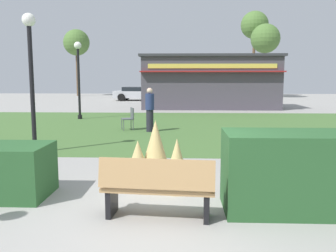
{
  "coord_description": "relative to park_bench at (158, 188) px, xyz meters",
  "views": [
    {
      "loc": [
        0.34,
        -5.35,
        2.13
      ],
      "look_at": [
        -0.01,
        3.33,
        0.95
      ],
      "focal_mm": 39.24,
      "sensor_mm": 36.0,
      "label": 1
    }
  ],
  "objects": [
    {
      "name": "lawn_patch",
      "position": [
        0.02,
        10.11,
        -0.48
      ],
      "size": [
        36.0,
        12.0,
        0.01
      ],
      "primitive_type": "cube",
      "color": "#446B33",
      "rests_on": "ground_plane"
    },
    {
      "name": "food_kiosk",
      "position": [
        2.17,
        19.55,
        1.29
      ],
      "size": [
        9.15,
        4.06,
        3.52
      ],
      "color": "#47424C",
      "rests_on": "ground_plane"
    },
    {
      "name": "ground_plane",
      "position": [
        0.02,
        0.07,
        -0.48
      ],
      "size": [
        80.0,
        80.0,
        0.0
      ],
      "primitive_type": "plane",
      "color": "#999691"
    },
    {
      "name": "hedge_right",
      "position": [
        2.28,
        0.44,
        0.15
      ],
      "size": [
        2.49,
        1.1,
        1.26
      ],
      "primitive_type": "cube",
      "color": "#28562B",
      "rests_on": "ground_plane"
    },
    {
      "name": "ornamental_grass_behind_left",
      "position": [
        0.26,
        1.32,
        0.02
      ],
      "size": [
        0.58,
        0.58,
        1.0
      ],
      "primitive_type": "cone",
      "color": "tan",
      "rests_on": "ground_plane"
    },
    {
      "name": "lamppost_mid",
      "position": [
        -3.78,
        4.68,
        1.94
      ],
      "size": [
        0.36,
        0.36,
        3.81
      ],
      "color": "black",
      "rests_on": "ground_plane"
    },
    {
      "name": "ornamental_grass_behind_far",
      "position": [
        -0.48,
        1.54,
        -0.02
      ],
      "size": [
        0.65,
        0.65,
        0.92
      ],
      "primitive_type": "cone",
      "color": "tan",
      "rests_on": "ground_plane"
    },
    {
      "name": "parked_car_west_slot",
      "position": [
        -3.6,
        27.07,
        0.16
      ],
      "size": [
        4.34,
        2.34,
        1.2
      ],
      "color": "#B7BABF",
      "rests_on": "ground_plane"
    },
    {
      "name": "person_strolling",
      "position": [
        -0.9,
        8.74,
        0.38
      ],
      "size": [
        0.34,
        0.34,
        1.69
      ],
      "rotation": [
        0.0,
        0.0,
        1.09
      ],
      "color": "#23232D",
      "rests_on": "ground_plane"
    },
    {
      "name": "tree_left_bg",
      "position": [
        -11.14,
        34.68,
        5.21
      ],
      "size": [
        2.8,
        2.8,
        7.15
      ],
      "color": "brown",
      "rests_on": "ground_plane"
    },
    {
      "name": "park_bench",
      "position": [
        0.0,
        0.0,
        0.0
      ],
      "size": [
        1.74,
        0.68,
        0.95
      ],
      "color": "tan",
      "rests_on": "ground_plane"
    },
    {
      "name": "cafe_chair_east",
      "position": [
        -1.75,
        9.15,
        0.05
      ],
      "size": [
        0.57,
        0.57,
        0.89
      ],
      "color": "#4C5156",
      "rests_on": "ground_plane"
    },
    {
      "name": "ornamental_grass_behind_right",
      "position": [
        1.89,
        1.42,
        0.06
      ],
      "size": [
        0.68,
        0.68,
        1.08
      ],
      "primitive_type": "cone",
      "color": "tan",
      "rests_on": "ground_plane"
    },
    {
      "name": "ornamental_grass_behind_center",
      "position": [
        -0.16,
        1.73,
        0.16
      ],
      "size": [
        0.75,
        0.75,
        1.29
      ],
      "primitive_type": "cone",
      "color": "tan",
      "rests_on": "ground_plane"
    },
    {
      "name": "lamppost_far",
      "position": [
        -4.8,
        12.87,
        1.94
      ],
      "size": [
        0.36,
        0.36,
        3.81
      ],
      "color": "black",
      "rests_on": "ground_plane"
    },
    {
      "name": "tree_center_bg",
      "position": [
        8.25,
        31.04,
        5.19
      ],
      "size": [
        2.8,
        2.8,
        7.13
      ],
      "color": "brown",
      "rests_on": "ground_plane"
    },
    {
      "name": "tree_right_bg",
      "position": [
        7.63,
        33.37,
        6.73
      ],
      "size": [
        2.8,
        2.8,
        8.7
      ],
      "color": "brown",
      "rests_on": "ground_plane"
    }
  ]
}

